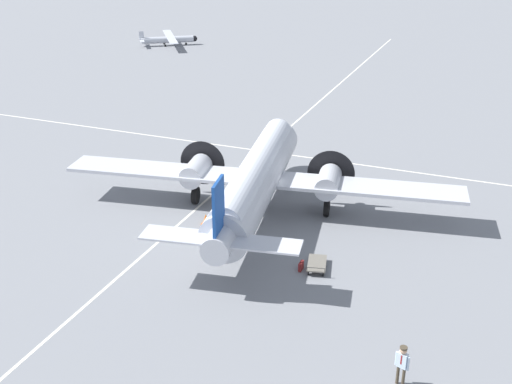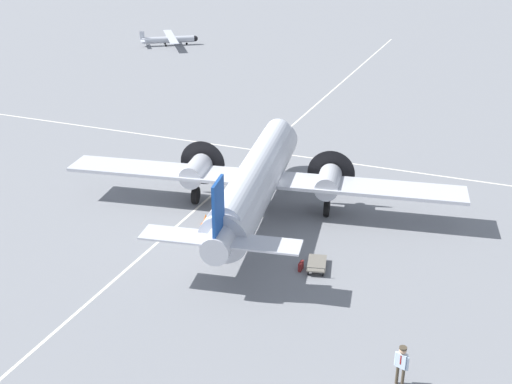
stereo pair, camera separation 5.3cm
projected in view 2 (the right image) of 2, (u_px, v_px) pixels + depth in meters
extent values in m
plane|color=slate|center=(256.00, 217.00, 38.15)|extent=(300.00, 300.00, 0.00)
cube|color=silver|center=(199.00, 207.00, 39.47)|extent=(120.00, 0.16, 0.01)
cube|color=silver|center=(311.00, 158.00, 47.23)|extent=(0.16, 120.00, 0.01)
cylinder|color=silver|center=(256.00, 181.00, 37.20)|extent=(15.29, 5.06, 2.51)
cylinder|color=silver|center=(256.00, 170.00, 36.92)|extent=(14.44, 4.19, 1.76)
sphere|color=silver|center=(279.00, 139.00, 43.94)|extent=(2.38, 2.38, 2.38)
cylinder|color=silver|center=(222.00, 238.00, 30.41)|extent=(3.14, 1.86, 1.38)
cube|color=#194799|center=(218.00, 210.00, 29.20)|extent=(1.66, 0.42, 2.89)
cube|color=silver|center=(220.00, 240.00, 30.03)|extent=(2.76, 7.81, 0.10)
cube|color=silver|center=(260.00, 178.00, 38.31)|extent=(6.46, 24.01, 0.20)
cylinder|color=silver|center=(196.00, 171.00, 39.33)|extent=(2.77, 1.80, 1.38)
cylinder|color=black|center=(203.00, 163.00, 40.59)|extent=(0.54, 2.86, 2.90)
sphere|color=black|center=(203.00, 162.00, 40.71)|extent=(0.48, 0.48, 0.48)
cylinder|color=silver|center=(328.00, 182.00, 37.74)|extent=(2.77, 1.80, 1.38)
cylinder|color=black|center=(331.00, 173.00, 39.01)|extent=(0.54, 2.86, 2.90)
sphere|color=black|center=(331.00, 173.00, 39.12)|extent=(0.48, 0.48, 0.48)
cylinder|color=#4C4C51|center=(195.00, 188.00, 39.51)|extent=(0.18, 0.18, 0.96)
cylinder|color=black|center=(196.00, 195.00, 39.71)|extent=(1.14, 0.48, 1.10)
cylinder|color=#4C4C51|center=(327.00, 200.00, 37.93)|extent=(0.18, 0.18, 0.96)
cylinder|color=black|center=(327.00, 207.00, 38.12)|extent=(1.14, 0.48, 1.10)
cylinder|color=#4C4C51|center=(275.00, 169.00, 43.09)|extent=(0.14, 0.14, 0.88)
cylinder|color=black|center=(275.00, 175.00, 43.27)|extent=(0.72, 0.30, 0.70)
cylinder|color=#473D2D|center=(403.00, 377.00, 24.46)|extent=(0.12, 0.12, 0.84)
cylinder|color=#473D2D|center=(397.00, 375.00, 24.61)|extent=(0.12, 0.12, 0.84)
cube|color=silver|center=(402.00, 360.00, 24.23)|extent=(0.31, 0.44, 0.63)
sphere|color=tan|center=(403.00, 351.00, 24.05)|extent=(0.28, 0.28, 0.28)
cylinder|color=silver|center=(408.00, 364.00, 24.10)|extent=(0.10, 0.10, 0.60)
cylinder|color=silver|center=(396.00, 358.00, 24.40)|extent=(0.10, 0.10, 0.60)
cube|color=maroon|center=(401.00, 360.00, 24.13)|extent=(0.02, 0.05, 0.40)
cylinder|color=#473D2D|center=(403.00, 348.00, 24.00)|extent=(0.37, 0.37, 0.07)
cube|color=maroon|center=(301.00, 266.00, 32.47)|extent=(0.50, 0.15, 0.45)
cube|color=#551515|center=(301.00, 262.00, 32.37)|extent=(0.18, 0.11, 0.02)
cube|color=#6B665B|center=(317.00, 263.00, 32.58)|extent=(1.97, 1.32, 0.04)
cube|color=#6B665B|center=(316.00, 268.00, 31.69)|extent=(0.25, 0.91, 0.04)
cylinder|color=#6B665B|center=(307.00, 269.00, 31.80)|extent=(0.04, 0.04, 0.22)
cylinder|color=#6B665B|center=(324.00, 270.00, 31.68)|extent=(0.04, 0.04, 0.22)
cylinder|color=black|center=(310.00, 259.00, 33.32)|extent=(0.29, 0.12, 0.28)
cylinder|color=black|center=(325.00, 260.00, 33.21)|extent=(0.29, 0.12, 0.28)
cylinder|color=black|center=(308.00, 272.00, 32.08)|extent=(0.29, 0.12, 0.28)
cylinder|color=black|center=(323.00, 273.00, 31.97)|extent=(0.29, 0.12, 0.28)
cylinder|color=#B7BCC6|center=(168.00, 40.00, 85.85)|extent=(4.69, 6.20, 0.85)
sphere|color=black|center=(195.00, 39.00, 86.59)|extent=(0.77, 0.77, 0.77)
cube|color=#B7BCC6|center=(171.00, 37.00, 85.77)|extent=(9.18, 6.87, 0.08)
cube|color=#B7BCC6|center=(142.00, 36.00, 84.89)|extent=(0.40, 0.54, 1.11)
cube|color=#B7BCC6|center=(142.00, 40.00, 85.11)|extent=(3.10, 2.39, 0.04)
cylinder|color=black|center=(187.00, 44.00, 86.61)|extent=(0.23, 0.28, 0.28)
cylinder|color=#4C4C51|center=(187.00, 43.00, 86.57)|extent=(0.06, 0.06, 0.21)
cylinder|color=black|center=(165.00, 43.00, 86.72)|extent=(0.23, 0.28, 0.28)
cylinder|color=#4C4C51|center=(165.00, 43.00, 86.68)|extent=(0.06, 0.06, 0.21)
cylinder|color=black|center=(166.00, 46.00, 85.34)|extent=(0.23, 0.28, 0.28)
cylinder|color=#4C4C51|center=(166.00, 45.00, 85.30)|extent=(0.06, 0.06, 0.21)
cube|color=orange|center=(206.00, 223.00, 37.35)|extent=(0.48, 0.48, 0.03)
cone|color=orange|center=(206.00, 219.00, 37.23)|extent=(0.40, 0.40, 0.63)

